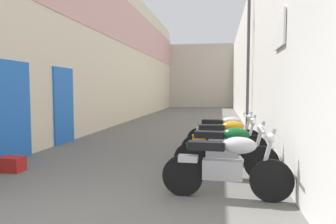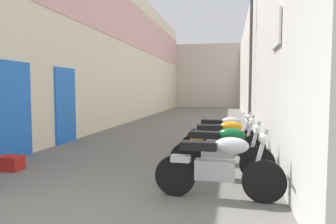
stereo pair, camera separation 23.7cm
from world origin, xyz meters
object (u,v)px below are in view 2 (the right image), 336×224
object	(u,v)px
motorcycle_second	(221,150)
street_lamp	(248,52)
motorcycle_nearest	(219,165)
motorcycle_third	(223,140)
plastic_crate	(10,163)
motorcycle_fourth	(224,133)

from	to	relation	value
motorcycle_second	street_lamp	size ratio (longest dim) A/B	0.38
motorcycle_nearest	motorcycle_third	size ratio (longest dim) A/B	1.01
motorcycle_third	motorcycle_second	bearing A→B (deg)	-90.00
motorcycle_second	motorcycle_third	size ratio (longest dim) A/B	1.01
motorcycle_second	street_lamp	world-z (taller)	street_lamp
motorcycle_second	motorcycle_third	distance (m)	1.13
motorcycle_nearest	street_lamp	bearing A→B (deg)	83.68
motorcycle_nearest	motorcycle_second	size ratio (longest dim) A/B	1.00
motorcycle_nearest	motorcycle_third	distance (m)	2.21
motorcycle_nearest	plastic_crate	bearing A→B (deg)	168.41
street_lamp	plastic_crate	bearing A→B (deg)	-130.66
motorcycle_nearest	plastic_crate	world-z (taller)	motorcycle_nearest
motorcycle_second	plastic_crate	world-z (taller)	motorcycle_second
motorcycle_second	motorcycle_third	xyz separation A→B (m)	(-0.00, 1.13, 0.00)
motorcycle_third	street_lamp	bearing A→B (deg)	80.35
motorcycle_nearest	plastic_crate	size ratio (longest dim) A/B	4.21
motorcycle_second	motorcycle_fourth	bearing A→B (deg)	90.00
motorcycle_second	motorcycle_fourth	xyz separation A→B (m)	(0.00, 2.22, 0.00)
motorcycle_third	plastic_crate	world-z (taller)	motorcycle_third
motorcycle_nearest	motorcycle_fourth	distance (m)	3.30
plastic_crate	motorcycle_third	bearing A→B (deg)	18.93
plastic_crate	street_lamp	world-z (taller)	street_lamp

